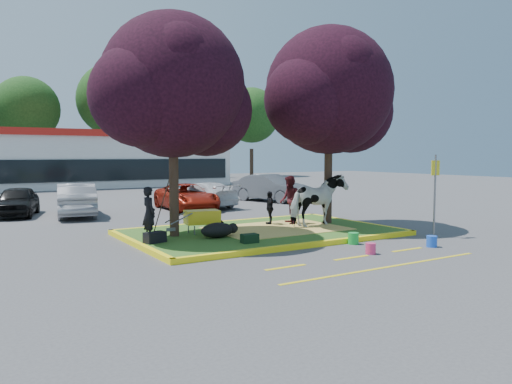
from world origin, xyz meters
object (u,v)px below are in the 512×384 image
wheelbarrow (202,217)px  bucket_blue (432,241)px  cow (318,200)px  calf (217,230)px  handler (149,213)px  bucket_green (353,238)px  bucket_pink (371,249)px  car_black (17,201)px  sign_post (435,186)px  car_silver (76,200)px

wheelbarrow → bucket_blue: size_ratio=5.99×
cow → calf: cow is taller
handler → bucket_green: size_ratio=4.54×
bucket_pink → car_black: car_black is taller
calf → bucket_blue: (4.77, -3.71, -0.21)m
calf → wheelbarrow: bearing=76.2°
sign_post → calf: bearing=156.4°
car_black → sign_post: bearing=-35.0°
wheelbarrow → bucket_blue: bearing=-35.0°
car_silver → bucket_blue: bearing=129.2°
car_black → calf: bearing=-51.5°
car_silver → wheelbarrow: bearing=115.8°
bucket_pink → sign_post: bearing=14.0°
cow → sign_post: (2.21, -2.96, 0.56)m
bucket_pink → bucket_blue: bucket_blue is taller
sign_post → bucket_blue: 2.26m
bucket_pink → car_black: size_ratio=0.08×
wheelbarrow → bucket_pink: bearing=-50.5°
bucket_green → car_black: 14.29m
calf → wheelbarrow: (0.02, 1.03, 0.26)m
bucket_blue → car_black: car_black is taller
wheelbarrow → sign_post: (6.15, -3.68, 0.95)m
calf → bucket_green: (3.21, -2.24, -0.20)m
calf → wheelbarrow: 1.06m
car_black → car_silver: 2.49m
wheelbarrow → bucket_blue: 6.72m
sign_post → bucket_pink: bearing=-166.3°
sign_post → car_black: 16.36m
handler → wheelbarrow: size_ratio=0.80×
handler → car_black: (-2.46, 9.13, -0.28)m
calf → wheelbarrow: size_ratio=0.54×
calf → sign_post: 6.82m
calf → bucket_pink: bearing=-66.3°
bucket_green → wheelbarrow: bearing=134.3°
cow → bucket_pink: cow is taller
sign_post → car_silver: 14.01m
sign_post → car_silver: sign_post is taller
bucket_pink → bucket_blue: (2.15, -0.17, 0.01)m
bucket_pink → car_silver: car_silver is taller
cow → bucket_green: (-0.75, -2.55, -0.86)m
bucket_blue → sign_post: bearing=37.0°
car_black → car_silver: (2.09, -1.35, 0.07)m
handler → bucket_blue: size_ratio=4.81×
bucket_pink → car_black: bearing=116.8°
bucket_pink → cow: bearing=70.7°
sign_post → car_black: sign_post is taller
cow → bucket_blue: cow is taller
calf → car_black: car_black is taller
bucket_blue → car_silver: car_silver is taller
wheelbarrow → bucket_pink: (2.59, -4.57, -0.49)m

